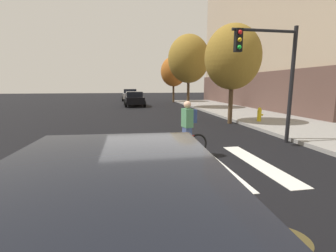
{
  "coord_description": "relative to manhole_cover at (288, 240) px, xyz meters",
  "views": [
    {
      "loc": [
        -0.67,
        -5.76,
        2.16
      ],
      "look_at": [
        0.57,
        1.28,
        0.91
      ],
      "focal_mm": 25.16,
      "sensor_mm": 36.0,
      "label": 1
    }
  ],
  "objects": [
    {
      "name": "fire_hydrant",
      "position": [
        5.1,
        9.31,
        0.53
      ],
      "size": [
        0.33,
        0.22,
        0.78
      ],
      "color": "gold",
      "rests_on": "sidewalk"
    },
    {
      "name": "street_tree_near",
      "position": [
        3.56,
        9.75,
        3.63
      ],
      "size": [
        3.02,
        3.02,
        5.38
      ],
      "color": "#4C3823",
      "rests_on": "ground"
    },
    {
      "name": "street_tree_far",
      "position": [
        3.63,
        26.45,
        3.77
      ],
      "size": [
        3.14,
        3.14,
        5.59
      ],
      "color": "#4C3823",
      "rests_on": "ground"
    },
    {
      "name": "sedan_far",
      "position": [
        -1.62,
        30.76,
        0.83
      ],
      "size": [
        2.35,
        4.73,
        1.61
      ],
      "color": "#B7B7BC",
      "rests_on": "ground"
    },
    {
      "name": "crosswalk_stripes",
      "position": [
        -1.75,
        3.12,
        0.0
      ],
      "size": [
        6.8,
        3.48,
        0.01
      ],
      "color": "silver",
      "rests_on": "ground"
    },
    {
      "name": "corner_building",
      "position": [
        16.69,
        19.03,
        7.3
      ],
      "size": [
        15.88,
        21.75,
        14.71
      ],
      "color": "brown",
      "rests_on": "ground"
    },
    {
      "name": "street_tree_mid",
      "position": [
        3.44,
        18.57,
        4.46
      ],
      "size": [
        3.71,
        3.71,
        6.61
      ],
      "color": "#4C3823",
      "rests_on": "ground"
    },
    {
      "name": "sedan_mid",
      "position": [
        -1.41,
        21.89,
        0.77
      ],
      "size": [
        2.16,
        4.38,
        1.49
      ],
      "color": "black",
      "rests_on": "ground"
    },
    {
      "name": "traffic_light_near",
      "position": [
        2.94,
        5.16,
        2.86
      ],
      "size": [
        2.47,
        0.28,
        4.2
      ],
      "color": "black",
      "rests_on": "ground"
    },
    {
      "name": "sedan_near",
      "position": [
        -2.33,
        -0.87,
        0.82
      ],
      "size": [
        2.37,
        4.7,
        1.59
      ],
      "color": "maroon",
      "rests_on": "ground"
    },
    {
      "name": "manhole_cover",
      "position": [
        0.0,
        0.0,
        0.0
      ],
      "size": [
        0.64,
        0.64,
        0.01
      ],
      "primitive_type": "cylinder",
      "color": "#473D1E",
      "rests_on": "ground"
    },
    {
      "name": "cyclist",
      "position": [
        -0.43,
        4.14,
        0.84
      ],
      "size": [
        1.69,
        0.43,
        1.69
      ],
      "color": "black",
      "rests_on": "ground"
    },
    {
      "name": "ground_plane",
      "position": [
        -1.51,
        3.12,
        -0.0
      ],
      "size": [
        120.0,
        120.0,
        0.0
      ],
      "primitive_type": "plane",
      "color": "black"
    }
  ]
}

